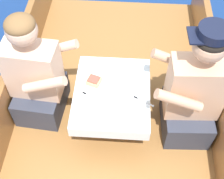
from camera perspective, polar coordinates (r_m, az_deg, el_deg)
ground_plane at (r=2.91m, az=-0.02°, el=-8.37°), size 60.00×60.00×0.00m
boat_deck at (r=2.79m, az=-0.02°, el=-6.90°), size 1.74×3.24×0.29m
gunwale_port at (r=2.66m, az=-18.38°, el=-1.61°), size 0.06×3.24×0.41m
gunwale_starboard at (r=2.60m, az=18.80°, el=-3.56°), size 0.06×3.24×0.41m
cockpit_table at (r=2.41m, az=0.00°, el=-0.89°), size 0.58×0.71×0.36m
person_port at (r=2.47m, az=-13.72°, el=2.15°), size 0.55×0.48×0.99m
person_starboard at (r=2.34m, az=14.53°, el=-0.83°), size 0.54×0.46×1.06m
plate_sandwich at (r=2.43m, az=-3.31°, el=1.20°), size 0.20×0.20×0.01m
plate_bread at (r=2.44m, az=3.39°, el=1.45°), size 0.21×0.21×0.01m
sandwich at (r=2.41m, az=-3.34°, el=1.61°), size 0.12×0.12×0.05m
bowl_port_near at (r=2.31m, az=-1.20°, el=-1.86°), size 0.12×0.12×0.04m
bowl_starboard_near at (r=2.52m, az=0.39°, el=4.30°), size 0.12×0.12×0.04m
bowl_center_far at (r=2.24m, az=4.20°, el=-4.60°), size 0.12×0.12×0.04m
coffee_cup_port at (r=2.21m, az=0.83°, el=-4.78°), size 0.09×0.06×0.07m
coffee_cup_starboard at (r=2.27m, az=-5.15°, el=-2.77°), size 0.10×0.07×0.07m
tin_can at (r=2.30m, az=2.26°, el=-2.05°), size 0.07×0.07×0.05m
utensil_fork_port at (r=2.34m, az=5.42°, el=-1.99°), size 0.16×0.09×0.00m
utensil_knife_starboard at (r=2.21m, az=-2.34°, el=-6.51°), size 0.16×0.08×0.00m
utensil_fork_starboard at (r=2.36m, az=-4.09°, el=-1.22°), size 0.16×0.10×0.00m
utensil_knife_port at (r=2.27m, az=-0.92°, el=-4.05°), size 0.06×0.17×0.00m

